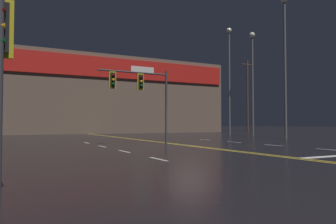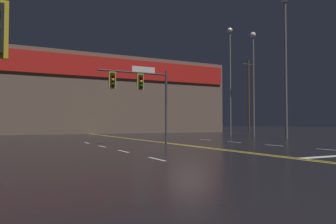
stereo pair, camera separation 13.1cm
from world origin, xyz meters
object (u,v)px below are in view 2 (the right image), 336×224
(streetlight_far_right, at_px, (253,70))
(streetlight_near_right, at_px, (286,50))
(traffic_signal_median, at_px, (138,87))
(streetlight_far_left, at_px, (230,68))

(streetlight_far_right, bearing_deg, streetlight_near_right, -104.68)
(streetlight_near_right, height_order, streetlight_far_right, streetlight_near_right)
(streetlight_near_right, distance_m, streetlight_far_right, 5.79)
(traffic_signal_median, height_order, streetlight_far_right, streetlight_far_right)
(streetlight_far_right, bearing_deg, traffic_signal_median, -155.61)
(streetlight_near_right, height_order, streetlight_far_left, streetlight_near_right)
(traffic_signal_median, height_order, streetlight_far_left, streetlight_far_left)
(streetlight_far_right, bearing_deg, streetlight_far_left, 97.74)
(traffic_signal_median, relative_size, streetlight_near_right, 0.38)
(traffic_signal_median, relative_size, streetlight_far_right, 0.44)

